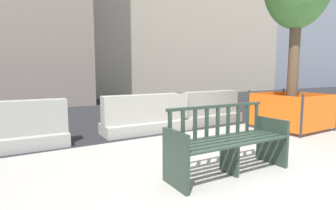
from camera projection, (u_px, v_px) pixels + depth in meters
name	position (u px, v px, depth m)	size (l,w,h in m)	color
ground_plane	(248.00, 186.00, 3.03)	(200.00, 200.00, 0.00)	gray
street_asphalt	(75.00, 107.00, 10.36)	(120.00, 12.00, 0.01)	black
street_bench	(228.00, 144.00, 3.38)	(1.71, 0.58, 0.88)	#28382D
jersey_barrier_centre	(147.00, 117.00, 5.82)	(2.02, 0.74, 0.84)	#9E998E
jersey_barrier_left	(4.00, 131.00, 4.39)	(2.02, 0.73, 0.84)	gray
jersey_barrier_right	(207.00, 111.00, 6.83)	(2.02, 0.73, 0.84)	gray
construction_fence	(291.00, 110.00, 6.16)	(1.40, 1.40, 0.90)	#2D2D33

